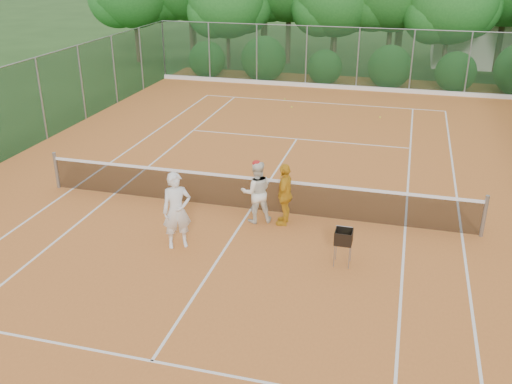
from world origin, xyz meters
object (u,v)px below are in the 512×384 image
at_px(player_center_grp, 256,192).
at_px(player_white, 177,211).
at_px(player_yellow, 285,194).
at_px(ball_hopper, 344,238).

bearing_deg(player_center_grp, player_white, -129.09).
bearing_deg(player_white, player_center_grp, 20.02).
bearing_deg(player_white, player_yellow, 9.41).
bearing_deg(ball_hopper, player_yellow, 126.72).
bearing_deg(player_yellow, ball_hopper, 44.29).
xyz_separation_m(player_yellow, ball_hopper, (1.71, -1.68, -0.15)).
distance_m(player_center_grp, ball_hopper, 2.93).
distance_m(player_yellow, ball_hopper, 2.40).
relative_size(player_white, player_yellow, 1.14).
bearing_deg(ball_hopper, player_white, 173.77).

